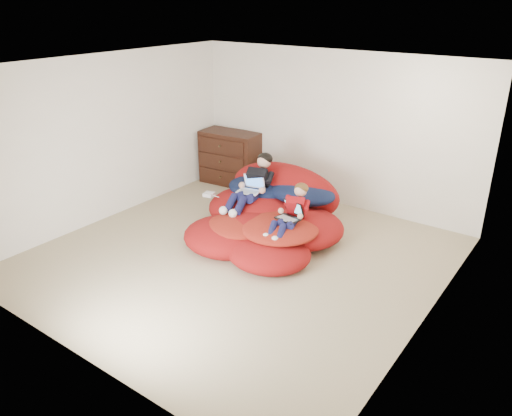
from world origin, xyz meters
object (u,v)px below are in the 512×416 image
at_px(younger_boy, 292,210).
at_px(laptop_black, 290,214).
at_px(dresser, 230,158).
at_px(laptop_white, 251,187).
at_px(older_boy, 254,182).
at_px(beanbag_pile, 269,214).

xyz_separation_m(younger_boy, laptop_black, (0.00, -0.04, -0.04)).
relative_size(dresser, laptop_white, 3.09).
bearing_deg(older_boy, dresser, 139.54).
bearing_deg(dresser, laptop_black, -34.95).
height_order(beanbag_pile, older_boy, older_boy).
height_order(beanbag_pile, laptop_white, beanbag_pile).
distance_m(beanbag_pile, laptop_black, 0.73).
distance_m(younger_boy, laptop_white, 0.95).
bearing_deg(laptop_black, older_boy, 155.60).
height_order(older_boy, laptop_white, older_boy).
bearing_deg(laptop_white, laptop_black, -20.44).
distance_m(older_boy, laptop_black, 1.00).
relative_size(younger_boy, laptop_black, 2.55).
xyz_separation_m(laptop_white, laptop_black, (0.90, -0.34, -0.08)).
bearing_deg(beanbag_pile, laptop_black, -30.54).
bearing_deg(younger_boy, laptop_white, 162.00).
height_order(beanbag_pile, younger_boy, younger_boy).
distance_m(beanbag_pile, laptop_white, 0.48).
height_order(laptop_white, laptop_black, laptop_white).
distance_m(beanbag_pile, older_boy, 0.53).
xyz_separation_m(dresser, laptop_white, (1.44, -1.30, 0.14)).
relative_size(dresser, younger_boy, 1.27).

